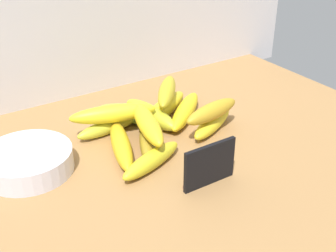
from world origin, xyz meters
TOP-DOWN VIEW (x-y plane):
  - counter_top at (0.00, 0.00)cm, footprint 110.00×76.00cm
  - chalkboard_sign at (-0.11, -11.31)cm, footprint 11.00×1.80cm
  - fruit_bowl at (-26.89, 11.01)cm, footprint 17.42×17.42cm
  - banana_0 at (-7.24, 15.92)cm, footprint 15.87×4.98cm
  - banana_1 at (7.32, 15.96)cm, footprint 19.49×13.62cm
  - banana_2 at (-8.71, 6.99)cm, footprint 10.09×19.72cm
  - banana_3 at (0.03, 17.15)cm, footprint 14.91×17.01cm
  - banana_4 at (-3.00, 5.95)cm, footprint 11.21×16.68cm
  - banana_5 at (11.13, 12.40)cm, footprint 17.56×15.79cm
  - banana_6 at (13.17, 4.47)cm, footprint 16.31×10.61cm
  - banana_7 at (3.08, 15.08)cm, footprint 6.57×18.12cm
  - banana_8 at (-6.28, -1.16)cm, footprint 16.46×8.66cm
  - banana_9 at (8.69, 16.58)cm, footprint 13.50×15.43cm
  - banana_10 at (-2.82, 6.01)cm, footprint 8.50×18.29cm
  - banana_11 at (-6.51, 14.60)cm, footprint 19.37×9.32cm
  - banana_12 at (11.88, 3.36)cm, footprint 15.89×6.64cm

SIDE VIEW (x-z plane):
  - counter_top at x=0.00cm, z-range 0.00..3.00cm
  - banana_0 at x=-7.24cm, z-range 3.00..6.30cm
  - banana_4 at x=-3.00cm, z-range 3.00..6.46cm
  - banana_8 at x=-6.28cm, z-range 3.00..6.55cm
  - banana_6 at x=13.17cm, z-range 3.00..6.68cm
  - banana_2 at x=-8.71cm, z-range 3.00..6.83cm
  - banana_5 at x=11.13cm, z-range 3.00..6.98cm
  - banana_1 at x=7.32cm, z-range 3.00..7.20cm
  - banana_3 at x=0.03cm, z-range 3.00..7.37cm
  - fruit_bowl at x=-26.89cm, z-range 3.00..7.38cm
  - banana_7 at x=3.08cm, z-range 3.00..7.38cm
  - chalkboard_sign at x=-0.11cm, z-range 2.66..11.06cm
  - banana_11 at x=-6.51cm, z-range 6.30..10.23cm
  - banana_10 at x=-2.82cm, z-range 6.46..10.55cm
  - banana_12 at x=11.88cm, z-range 6.68..10.45cm
  - banana_9 at x=8.69cm, z-range 7.20..10.99cm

